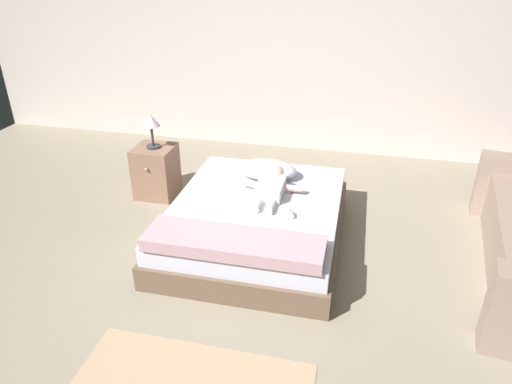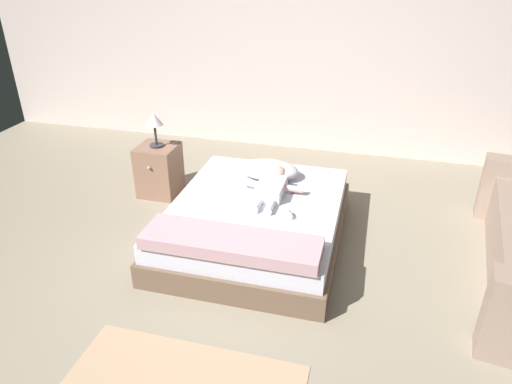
% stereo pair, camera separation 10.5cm
% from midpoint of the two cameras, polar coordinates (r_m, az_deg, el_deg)
% --- Properties ---
extents(ground_plane, '(8.00, 8.00, 0.00)m').
position_cam_midpoint_polar(ground_plane, '(3.45, -3.32, -12.68)').
color(ground_plane, gray).
extents(wall_behind_bed, '(8.00, 0.12, 2.74)m').
position_cam_midpoint_polar(wall_behind_bed, '(5.63, 6.17, 18.68)').
color(wall_behind_bed, beige).
rests_on(wall_behind_bed, ground_plane).
extents(bed, '(1.41, 1.76, 0.36)m').
position_cam_midpoint_polar(bed, '(3.97, 0.76, -3.60)').
color(bed, brown).
rests_on(bed, ground_plane).
extents(pillow, '(0.55, 0.35, 0.15)m').
position_cam_midpoint_polar(pillow, '(4.28, 2.24, 2.73)').
color(pillow, silver).
rests_on(pillow, bed).
extents(baby, '(0.54, 0.67, 0.17)m').
position_cam_midpoint_polar(baby, '(4.02, 2.74, 0.75)').
color(baby, white).
rests_on(baby, bed).
extents(toothbrush, '(0.07, 0.14, 0.02)m').
position_cam_midpoint_polar(toothbrush, '(4.09, 5.76, 0.28)').
color(toothbrush, '#B337A2').
rests_on(toothbrush, bed).
extents(nightstand, '(0.38, 0.41, 0.51)m').
position_cam_midpoint_polar(nightstand, '(4.77, -11.09, 2.64)').
color(nightstand, '#8B6551').
rests_on(nightstand, ground_plane).
extents(lamp, '(0.17, 0.17, 0.34)m').
position_cam_midpoint_polar(lamp, '(4.59, -11.65, 8.33)').
color(lamp, '#333338').
rests_on(lamp, nightstand).
extents(blanket, '(1.27, 0.36, 0.09)m').
position_cam_midpoint_polar(blanket, '(3.29, -2.16, -6.21)').
color(blanket, '#BA939D').
rests_on(blanket, bed).
extents(baby_bottle, '(0.09, 0.11, 0.08)m').
position_cam_midpoint_polar(baby_bottle, '(3.67, 4.80, -2.68)').
color(baby_bottle, white).
rests_on(baby_bottle, bed).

